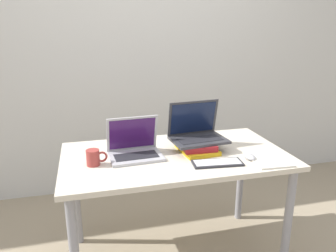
{
  "coord_description": "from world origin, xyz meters",
  "views": [
    {
      "loc": [
        -0.51,
        -1.42,
        1.47
      ],
      "look_at": [
        -0.05,
        0.37,
        0.91
      ],
      "focal_mm": 35.0,
      "sensor_mm": 36.0,
      "label": 1
    }
  ],
  "objects": [
    {
      "name": "book_stack",
      "position": [
        0.14,
        0.38,
        0.76
      ],
      "size": [
        0.23,
        0.27,
        0.06
      ],
      "color": "gold",
      "rests_on": "desk"
    },
    {
      "name": "desk",
      "position": [
        0.0,
        0.37,
        0.65
      ],
      "size": [
        1.35,
        0.74,
        0.73
      ],
      "color": "beige",
      "rests_on": "ground_plane"
    },
    {
      "name": "notepad",
      "position": [
        0.5,
        0.14,
        0.74
      ],
      "size": [
        0.22,
        0.27,
        0.01
      ],
      "color": "silver",
      "rests_on": "desk"
    },
    {
      "name": "wall_back",
      "position": [
        0.0,
        1.49,
        1.35
      ],
      "size": [
        8.0,
        0.05,
        2.7
      ],
      "color": "silver",
      "rests_on": "ground_plane"
    },
    {
      "name": "mouse",
      "position": [
        0.4,
        0.18,
        0.75
      ],
      "size": [
        0.06,
        0.1,
        0.03
      ],
      "color": "#B2B2B7",
      "rests_on": "desk"
    },
    {
      "name": "wireless_keyboard",
      "position": [
        0.19,
        0.16,
        0.74
      ],
      "size": [
        0.29,
        0.14,
        0.01
      ],
      "color": "#28282D",
      "rests_on": "desk"
    },
    {
      "name": "mug",
      "position": [
        -0.48,
        0.32,
        0.78
      ],
      "size": [
        0.12,
        0.07,
        0.09
      ],
      "color": "#9E3833",
      "rests_on": "desk"
    },
    {
      "name": "laptop_left",
      "position": [
        -0.24,
        0.4,
        0.78
      ],
      "size": [
        0.32,
        0.25,
        0.23
      ],
      "color": "#B2B2B7",
      "rests_on": "desk"
    },
    {
      "name": "laptop_on_books",
      "position": [
        0.15,
        0.42,
        0.84
      ],
      "size": [
        0.35,
        0.26,
        0.24
      ],
      "color": "#333338",
      "rests_on": "book_stack"
    }
  ]
}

